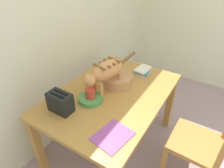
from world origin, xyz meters
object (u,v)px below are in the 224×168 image
saucer_bowl (91,99)px  wooden_chair_near (201,143)px  cat (106,71)px  wicker_basket (116,79)px  dining_table (112,100)px  book_stack (143,71)px  magazine (113,136)px  toaster (60,102)px  coffee_mug (91,93)px

saucer_bowl → wooden_chair_near: 1.03m
cat → wooden_chair_near: size_ratio=0.67×
wicker_basket → dining_table: bearing=-163.3°
book_stack → saucer_bowl: bearing=164.9°
wicker_basket → book_stack: bearing=-22.5°
saucer_bowl → magazine: (-0.25, -0.38, -0.02)m
cat → toaster: bearing=80.5°
cat → coffee_mug: 0.23m
cat → toaster: cat is taller
coffee_mug → magazine: (-0.25, -0.38, -0.08)m
coffee_mug → dining_table: bearing=-26.5°
dining_table → book_stack: (0.50, -0.09, 0.11)m
book_stack → coffee_mug: bearing=164.8°
dining_table → wicker_basket: 0.22m
cat → magazine: 0.59m
dining_table → wicker_basket: wicker_basket is taller
wicker_basket → wooden_chair_near: wooden_chair_near is taller
wicker_basket → toaster: bearing=163.4°
saucer_bowl → wicker_basket: (0.36, -0.05, 0.03)m
book_stack → wicker_basket: 0.36m
magazine → toaster: (0.01, 0.51, 0.08)m
dining_table → wooden_chair_near: bearing=-83.6°
toaster → magazine: bearing=-91.4°
wooden_chair_near → toaster: bearing=118.5°
saucer_bowl → book_stack: bearing=-15.1°
saucer_bowl → book_stack: (0.69, -0.19, 0.01)m
saucer_bowl → magazine: bearing=-122.8°
dining_table → cat: cat is taller
dining_table → wicker_basket: size_ratio=4.27×
saucer_bowl → toaster: (-0.23, 0.13, 0.07)m
magazine → book_stack: size_ratio=1.28×
dining_table → toaster: toaster is taller
wooden_chair_near → coffee_mug: bearing=109.4°
book_stack → wicker_basket: size_ratio=0.67×
coffee_mug → book_stack: coffee_mug is taller
dining_table → wooden_chair_near: size_ratio=1.44×
wooden_chair_near → book_stack: bearing=64.3°
cat → magazine: cat is taller
cat → book_stack: (0.51, -0.15, -0.19)m
dining_table → book_stack: bearing=-10.3°
wooden_chair_near → magazine: bearing=136.2°
saucer_bowl → toaster: bearing=151.2°
dining_table → saucer_bowl: saucer_bowl is taller
cat → wicker_basket: cat is taller
dining_table → wicker_basket: (0.16, 0.05, 0.14)m
saucer_bowl → book_stack: book_stack is taller
magazine → saucer_bowl: bearing=67.0°
coffee_mug → wooden_chair_near: 1.04m
dining_table → coffee_mug: 0.27m
saucer_bowl → wooden_chair_near: (0.29, -0.94, -0.29)m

